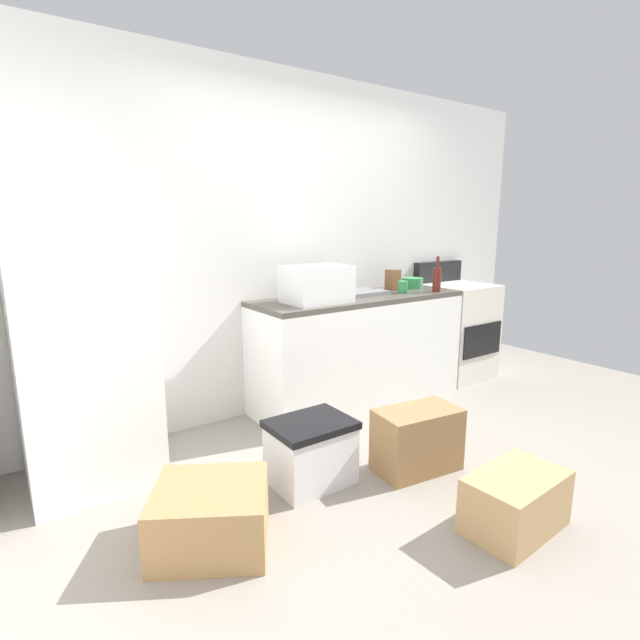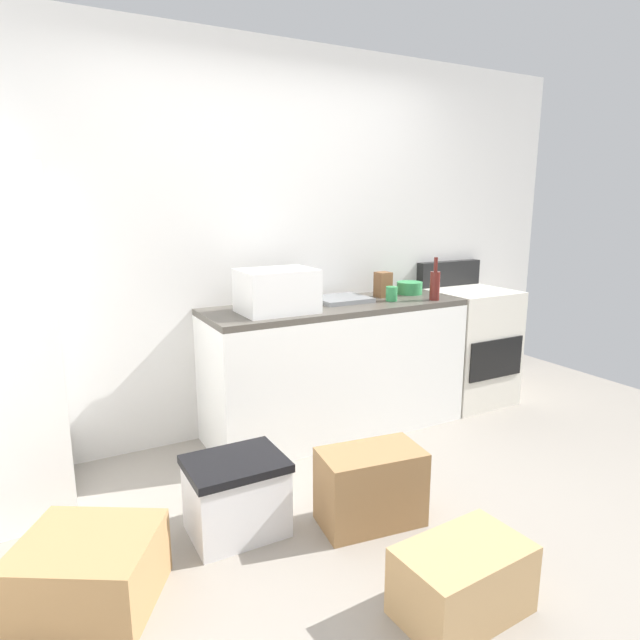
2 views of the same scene
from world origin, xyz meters
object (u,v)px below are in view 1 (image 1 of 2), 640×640
object	(u,v)px
knife_block	(393,280)
cardboard_box_small	(417,440)
refrigerator	(81,333)
coffee_mug	(403,287)
wine_bottle	(437,279)
microwave	(317,284)
storage_bin	(311,452)
stove_oven	(456,329)
mixing_bowl	(412,283)
cardboard_box_medium	(211,516)
cardboard_box_large	(515,502)

from	to	relation	value
knife_block	cardboard_box_small	bearing A→B (deg)	-126.86
refrigerator	coffee_mug	size ratio (longest dim) A/B	17.56
wine_bottle	knife_block	size ratio (longest dim) A/B	1.67
microwave	coffee_mug	xyz separation A→B (m)	(0.86, -0.02, -0.09)
storage_bin	stove_oven	bearing A→B (deg)	20.34
refrigerator	microwave	bearing A→B (deg)	-0.54
refrigerator	knife_block	bearing A→B (deg)	2.93
coffee_mug	knife_block	world-z (taller)	knife_block
refrigerator	stove_oven	size ratio (longest dim) A/B	1.60
stove_oven	refrigerator	bearing A→B (deg)	-179.03
microwave	refrigerator	bearing A→B (deg)	179.46
refrigerator	storage_bin	world-z (taller)	refrigerator
refrigerator	mixing_bowl	world-z (taller)	refrigerator
refrigerator	wine_bottle	world-z (taller)	refrigerator
coffee_mug	mixing_bowl	bearing A→B (deg)	30.95
wine_bottle	mixing_bowl	distance (m)	0.30
wine_bottle	cardboard_box_medium	bearing A→B (deg)	-161.31
cardboard_box_medium	cardboard_box_small	world-z (taller)	cardboard_box_small
knife_block	cardboard_box_large	xyz separation A→B (m)	(-0.89, -1.84, -0.85)
refrigerator	knife_block	distance (m)	2.49
cardboard_box_medium	mixing_bowl	bearing A→B (deg)	24.61
mixing_bowl	knife_block	bearing A→B (deg)	-177.33
knife_block	storage_bin	distance (m)	1.91
cardboard_box_large	cardboard_box_small	distance (m)	0.69
mixing_bowl	cardboard_box_small	world-z (taller)	mixing_bowl
refrigerator	stove_oven	bearing A→B (deg)	0.97
coffee_mug	cardboard_box_large	size ratio (longest dim) A/B	0.19
stove_oven	cardboard_box_large	world-z (taller)	stove_oven
stove_oven	knife_block	xyz separation A→B (m)	(-0.78, 0.07, 0.52)
stove_oven	cardboard_box_large	xyz separation A→B (m)	(-1.68, -1.76, -0.32)
knife_block	coffee_mug	bearing A→B (deg)	-104.18
stove_oven	cardboard_box_large	distance (m)	2.45
cardboard_box_medium	cardboard_box_small	xyz separation A→B (m)	(1.30, -0.06, 0.05)
stove_oven	wine_bottle	bearing A→B (deg)	-158.99
wine_bottle	cardboard_box_large	size ratio (longest dim) A/B	0.58
stove_oven	cardboard_box_small	distance (m)	1.99
coffee_mug	cardboard_box_large	distance (m)	2.04
cardboard_box_small	storage_bin	world-z (taller)	cardboard_box_small
cardboard_box_small	microwave	bearing A→B (deg)	92.21
microwave	coffee_mug	world-z (taller)	microwave
refrigerator	cardboard_box_large	distance (m)	2.45
refrigerator	cardboard_box_small	xyz separation A→B (m)	(1.62, -1.02, -0.69)
cardboard_box_medium	storage_bin	distance (m)	0.71
cardboard_box_large	cardboard_box_medium	distance (m)	1.47
microwave	mixing_bowl	distance (m)	1.17
knife_block	cardboard_box_medium	bearing A→B (deg)	-153.18
coffee_mug	cardboard_box_small	world-z (taller)	coffee_mug
refrigerator	coffee_mug	bearing A→B (deg)	-0.84
coffee_mug	cardboard_box_large	bearing A→B (deg)	-117.01
mixing_bowl	refrigerator	bearing A→B (deg)	-177.09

